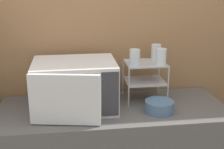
% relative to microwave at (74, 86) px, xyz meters
% --- Properties ---
extents(wall_back, '(8.00, 0.06, 2.60)m').
position_rel_microwave_xyz_m(wall_back, '(0.26, 0.34, 0.25)').
color(wall_back, '#9E7047').
rests_on(wall_back, ground_plane).
extents(microwave, '(0.56, 0.52, 0.33)m').
position_rel_microwave_xyz_m(microwave, '(0.00, 0.00, 0.00)').
color(microwave, silver).
rests_on(microwave, counter).
extents(dish_rack, '(0.29, 0.25, 0.28)m').
position_rel_microwave_xyz_m(dish_rack, '(0.52, 0.11, 0.04)').
color(dish_rack, '#B2B2B7').
rests_on(dish_rack, counter).
extents(glass_front_left, '(0.07, 0.07, 0.11)m').
position_rel_microwave_xyz_m(glass_front_left, '(0.42, 0.04, 0.18)').
color(glass_front_left, silver).
rests_on(glass_front_left, dish_rack).
extents(glass_back_right, '(0.07, 0.07, 0.11)m').
position_rel_microwave_xyz_m(glass_back_right, '(0.61, 0.18, 0.18)').
color(glass_back_right, silver).
rests_on(glass_back_right, dish_rack).
extents(glass_front_right, '(0.07, 0.07, 0.11)m').
position_rel_microwave_xyz_m(glass_front_right, '(0.61, 0.03, 0.18)').
color(glass_front_right, silver).
rests_on(glass_front_right, dish_rack).
extents(bowl, '(0.19, 0.19, 0.08)m').
position_rel_microwave_xyz_m(bowl, '(0.56, -0.13, -0.13)').
color(bowl, slate).
rests_on(bowl, counter).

